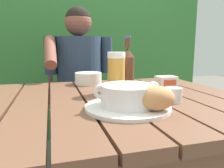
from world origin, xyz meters
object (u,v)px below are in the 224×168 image
beer_glass (116,73)px  person_eating (80,78)px  water_glass_small (173,95)px  table_knife (157,98)px  bread_roll (156,98)px  chair_near_diner (78,104)px  beer_bottle (127,68)px  soup_bowl (128,95)px  butter_tub (166,81)px  diner_bowl (88,78)px  serving_plate (128,107)px

beer_glass → person_eating: bearing=97.6°
water_glass_small → table_knife: bearing=114.5°
beer_glass → water_glass_small: bearing=-52.8°
bread_roll → water_glass_small: size_ratio=1.87×
person_eating → bread_roll: 0.96m
chair_near_diner → water_glass_small: bearing=-76.9°
beer_bottle → table_knife: beer_bottle is taller
table_knife → beer_bottle: bearing=104.9°
beer_glass → soup_bowl: bearing=-98.2°
beer_glass → butter_tub: size_ratio=1.84×
diner_bowl → butter_tub: bearing=-27.4°
beer_glass → chair_near_diner: bearing=95.5°
soup_bowl → bread_roll: bearing=-49.4°
person_eating → table_knife: 0.80m
person_eating → beer_bottle: (0.16, -0.56, 0.12)m
serving_plate → beer_glass: bearing=81.8°
chair_near_diner → beer_bottle: beer_bottle is taller
butter_tub → bread_roll: bearing=-123.4°
table_knife → diner_bowl: (-0.21, 0.42, 0.03)m
butter_tub → beer_glass: bearing=-164.7°
person_eating → bread_roll: bearing=-83.2°
soup_bowl → water_glass_small: soup_bowl is taller
diner_bowl → water_glass_small: bearing=-63.9°
beer_glass → table_knife: (0.13, -0.15, -0.09)m
soup_bowl → beer_glass: (0.04, 0.25, 0.04)m
bread_roll → diner_bowl: size_ratio=0.84×
beer_bottle → water_glass_small: (0.09, -0.28, -0.08)m
soup_bowl → bread_roll: 0.10m
beer_glass → serving_plate: bearing=-98.2°
bread_roll → butter_tub: (0.27, 0.41, -0.02)m
beer_glass → diner_bowl: 0.30m
soup_bowl → table_knife: size_ratio=1.69×
beer_glass → beer_bottle: size_ratio=0.71×
beer_bottle → table_knife: 0.24m
chair_near_diner → butter_tub: chair_near_diner is taller
chair_near_diner → diner_bowl: size_ratio=6.50×
serving_plate → diner_bowl: diner_bowl is taller
soup_bowl → beer_glass: size_ratio=1.26×
beer_bottle → table_knife: size_ratio=1.87×
soup_bowl → water_glass_small: (0.20, 0.04, -0.02)m
beer_glass → water_glass_small: size_ratio=2.74×
beer_bottle → butter_tub: bearing=4.8°
beer_glass → diner_bowl: (-0.08, 0.28, -0.06)m
bread_roll → person_eating: bearing=96.8°
beer_glass → diner_bowl: bearing=106.0°
person_eating → water_glass_small: bearing=-73.7°
beer_glass → bread_roll: bearing=-84.8°
soup_bowl → beer_bottle: beer_bottle is taller
beer_bottle → butter_tub: (0.22, 0.02, -0.08)m
water_glass_small → table_knife: water_glass_small is taller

